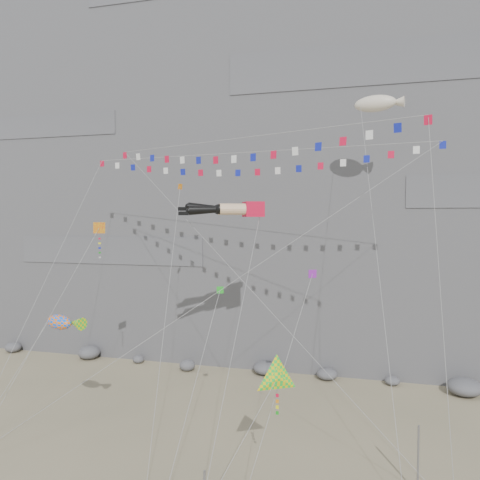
{
  "coord_description": "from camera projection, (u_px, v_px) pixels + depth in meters",
  "views": [
    {
      "loc": [
        9.27,
        -28.08,
        15.51
      ],
      "look_at": [
        -0.57,
        9.0,
        13.76
      ],
      "focal_mm": 35.0,
      "sensor_mm": 36.0,
      "label": 1
    }
  ],
  "objects": [
    {
      "name": "flag_banner_lower",
      "position": [
        244.0,
        138.0,
        33.5
      ],
      "size": [
        25.24,
        11.41,
        26.0
      ],
      "color": "red",
      "rests_on": "ground"
    },
    {
      "name": "small_kite_a",
      "position": [
        179.0,
        193.0,
        37.76
      ],
      "size": [
        3.45,
        13.08,
        22.19
      ],
      "color": "orange",
      "rests_on": "ground"
    },
    {
      "name": "blimp_windsock",
      "position": [
        375.0,
        104.0,
        38.22
      ],
      "size": [
        4.41,
        16.05,
        29.06
      ],
      "color": "beige",
      "rests_on": "ground"
    },
    {
      "name": "cliff",
      "position": [
        290.0,
        145.0,
        59.95
      ],
      "size": [
        80.0,
        28.0,
        50.0
      ],
      "primitive_type": "cube",
      "color": "slate",
      "rests_on": "ground"
    },
    {
      "name": "harlequin_kite",
      "position": [
        99.0,
        229.0,
        35.88
      ],
      "size": [
        5.3,
        9.62,
        17.61
      ],
      "color": "red",
      "rests_on": "ground"
    },
    {
      "name": "small_kite_b",
      "position": [
        312.0,
        276.0,
        31.59
      ],
      "size": [
        3.45,
        9.7,
        15.04
      ],
      "color": "purple",
      "rests_on": "ground"
    },
    {
      "name": "flag_banner_upper",
      "position": [
        247.0,
        153.0,
        38.74
      ],
      "size": [
        29.73,
        17.07,
        29.78
      ],
      "color": "red",
      "rests_on": "ground"
    },
    {
      "name": "legs_kite",
      "position": [
        230.0,
        209.0,
        35.6
      ],
      "size": [
        6.58,
        15.93,
        21.85
      ],
      "rotation": [
        0.0,
        0.0,
        0.42
      ],
      "color": "red",
      "rests_on": "ground"
    },
    {
      "name": "small_kite_c",
      "position": [
        219.0,
        294.0,
        30.96
      ],
      "size": [
        0.99,
        10.01,
        14.29
      ],
      "color": "#169519",
      "rests_on": "ground"
    },
    {
      "name": "ground",
      "position": [
        213.0,
        459.0,
        30.2
      ],
      "size": [
        120.0,
        120.0,
        0.0
      ],
      "primitive_type": "plane",
      "color": "#9A8C6A",
      "rests_on": "ground"
    },
    {
      "name": "fish_windsock",
      "position": [
        59.0,
        322.0,
        31.85
      ],
      "size": [
        6.31,
        5.36,
        10.4
      ],
      "color": "orange",
      "rests_on": "ground"
    },
    {
      "name": "delta_kite",
      "position": [
        277.0,
        378.0,
        25.33
      ],
      "size": [
        4.85,
        4.35,
        8.9
      ],
      "color": "yellow",
      "rests_on": "ground"
    },
    {
      "name": "talus_boulders",
      "position": [
        266.0,
        368.0,
        46.58
      ],
      "size": [
        60.0,
        3.0,
        1.2
      ],
      "primitive_type": null,
      "color": "slate",
      "rests_on": "ground"
    },
    {
      "name": "anchor_pole_right",
      "position": [
        418.0,
        460.0,
        26.29
      ],
      "size": [
        0.12,
        0.12,
        3.92
      ],
      "primitive_type": "cylinder",
      "color": "gray",
      "rests_on": "ground"
    }
  ]
}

